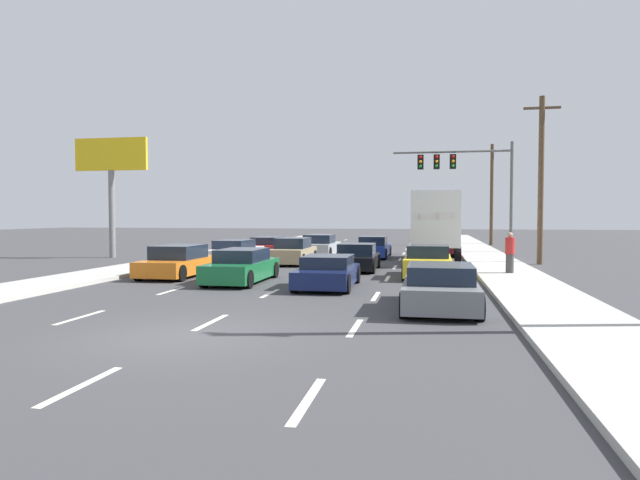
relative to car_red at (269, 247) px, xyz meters
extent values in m
plane|color=#3D3D3F|center=(4.85, 1.81, -0.55)|extent=(140.00, 140.00, 0.00)
cube|color=#B2AFA8|center=(13.17, -3.19, -0.48)|extent=(2.74, 80.00, 0.14)
cube|color=#B2AFA8|center=(-3.47, -3.19, -0.48)|extent=(2.74, 80.00, 0.14)
cube|color=silver|center=(1.45, -21.65, -0.54)|extent=(0.14, 2.00, 0.01)
cube|color=silver|center=(1.45, -16.65, -0.54)|extent=(0.14, 2.00, 0.01)
cube|color=silver|center=(1.45, -11.65, -0.54)|extent=(0.14, 2.00, 0.01)
cube|color=silver|center=(1.45, -6.65, -0.54)|extent=(0.14, 2.00, 0.01)
cube|color=silver|center=(1.45, -1.65, -0.54)|extent=(0.14, 2.00, 0.01)
cube|color=silver|center=(1.45, 3.35, -0.54)|extent=(0.14, 2.00, 0.01)
cube|color=silver|center=(1.45, 8.35, -0.54)|extent=(0.14, 2.00, 0.01)
cube|color=silver|center=(1.45, 13.35, -0.54)|extent=(0.14, 2.00, 0.01)
cube|color=silver|center=(1.45, 18.35, -0.54)|extent=(0.14, 2.00, 0.01)
cube|color=silver|center=(1.45, 23.35, -0.54)|extent=(0.14, 2.00, 0.01)
cube|color=silver|center=(4.85, -26.65, -0.54)|extent=(0.14, 2.00, 0.01)
cube|color=silver|center=(4.85, -21.65, -0.54)|extent=(0.14, 2.00, 0.01)
cube|color=silver|center=(4.85, -16.65, -0.54)|extent=(0.14, 2.00, 0.01)
cube|color=silver|center=(4.85, -11.65, -0.54)|extent=(0.14, 2.00, 0.01)
cube|color=silver|center=(4.85, -6.65, -0.54)|extent=(0.14, 2.00, 0.01)
cube|color=silver|center=(4.85, -1.65, -0.54)|extent=(0.14, 2.00, 0.01)
cube|color=silver|center=(4.85, 3.35, -0.54)|extent=(0.14, 2.00, 0.01)
cube|color=silver|center=(4.85, 8.35, -0.54)|extent=(0.14, 2.00, 0.01)
cube|color=silver|center=(4.85, 13.35, -0.54)|extent=(0.14, 2.00, 0.01)
cube|color=silver|center=(4.85, 18.35, -0.54)|extent=(0.14, 2.00, 0.01)
cube|color=silver|center=(4.85, 23.35, -0.54)|extent=(0.14, 2.00, 0.01)
cube|color=silver|center=(8.25, -26.65, -0.54)|extent=(0.14, 2.00, 0.01)
cube|color=silver|center=(8.25, -21.65, -0.54)|extent=(0.14, 2.00, 0.01)
cube|color=silver|center=(8.25, -16.65, -0.54)|extent=(0.14, 2.00, 0.01)
cube|color=silver|center=(8.25, -11.65, -0.54)|extent=(0.14, 2.00, 0.01)
cube|color=silver|center=(8.25, -6.65, -0.54)|extent=(0.14, 2.00, 0.01)
cube|color=silver|center=(8.25, -1.65, -0.54)|extent=(0.14, 2.00, 0.01)
cube|color=silver|center=(8.25, 3.35, -0.54)|extent=(0.14, 2.00, 0.01)
cube|color=silver|center=(8.25, 8.35, -0.54)|extent=(0.14, 2.00, 0.01)
cube|color=silver|center=(8.25, 13.35, -0.54)|extent=(0.14, 2.00, 0.01)
cube|color=silver|center=(8.25, 18.35, -0.54)|extent=(0.14, 2.00, 0.01)
cube|color=silver|center=(8.25, 23.35, -0.54)|extent=(0.14, 2.00, 0.01)
cube|color=red|center=(0.00, 0.07, -0.12)|extent=(1.84, 4.36, 0.57)
cube|color=#192333|center=(0.00, -0.22, 0.39)|extent=(1.60, 2.20, 0.46)
cylinder|color=black|center=(-0.82, 1.70, -0.23)|extent=(0.23, 0.64, 0.64)
cylinder|color=black|center=(0.85, 1.69, -0.23)|extent=(0.23, 0.64, 0.64)
cylinder|color=black|center=(-0.85, -1.54, -0.23)|extent=(0.23, 0.64, 0.64)
cylinder|color=black|center=(0.82, -1.55, -0.23)|extent=(0.23, 0.64, 0.64)
cube|color=white|center=(-0.08, -6.01, -0.08)|extent=(1.78, 4.70, 0.66)
cube|color=#192333|center=(-0.08, -6.14, 0.47)|extent=(1.56, 2.40, 0.44)
cylinder|color=black|center=(-0.90, -4.21, -0.23)|extent=(0.22, 0.64, 0.64)
cylinder|color=black|center=(0.75, -4.21, -0.23)|extent=(0.22, 0.64, 0.64)
cylinder|color=black|center=(-0.91, -7.81, -0.23)|extent=(0.22, 0.64, 0.64)
cylinder|color=black|center=(0.74, -7.81, -0.23)|extent=(0.22, 0.64, 0.64)
cube|color=orange|center=(-0.24, -12.48, -0.11)|extent=(1.89, 4.50, 0.60)
cube|color=#192333|center=(-0.24, -12.44, 0.47)|extent=(1.65, 2.27, 0.55)
cylinder|color=black|center=(-1.12, -10.78, -0.23)|extent=(0.22, 0.64, 0.64)
cylinder|color=black|center=(0.62, -10.77, -0.23)|extent=(0.22, 0.64, 0.64)
cylinder|color=black|center=(-1.10, -14.18, -0.23)|extent=(0.22, 0.64, 0.64)
cylinder|color=black|center=(0.64, -14.17, -0.23)|extent=(0.22, 0.64, 0.64)
cube|color=#B7BABF|center=(3.22, 0.30, -0.08)|extent=(1.92, 4.40, 0.66)
cube|color=#192333|center=(3.22, 0.11, 0.51)|extent=(1.67, 2.11, 0.52)
cylinder|color=black|center=(2.35, 1.95, -0.23)|extent=(0.23, 0.64, 0.64)
cylinder|color=black|center=(4.11, 1.93, -0.23)|extent=(0.23, 0.64, 0.64)
cylinder|color=black|center=(2.32, -1.34, -0.23)|extent=(0.23, 0.64, 0.64)
cylinder|color=black|center=(4.08, -1.36, -0.23)|extent=(0.23, 0.64, 0.64)
cube|color=tan|center=(2.97, -5.82, -0.06)|extent=(1.75, 4.02, 0.69)
cube|color=#192333|center=(2.97, -5.84, 0.55)|extent=(1.53, 2.08, 0.53)
cylinder|color=black|center=(2.16, -4.37, -0.23)|extent=(0.22, 0.64, 0.64)
cylinder|color=black|center=(3.77, -4.36, -0.23)|extent=(0.22, 0.64, 0.64)
cylinder|color=black|center=(2.18, -7.28, -0.23)|extent=(0.22, 0.64, 0.64)
cylinder|color=black|center=(3.79, -7.27, -0.23)|extent=(0.22, 0.64, 0.64)
cube|color=#196B38|center=(2.97, -13.91, -0.08)|extent=(1.76, 4.52, 0.65)
cube|color=#192333|center=(2.97, -13.84, 0.47)|extent=(1.54, 2.31, 0.46)
cylinder|color=black|center=(2.15, -12.21, -0.23)|extent=(0.22, 0.64, 0.64)
cylinder|color=black|center=(3.76, -12.20, -0.23)|extent=(0.22, 0.64, 0.64)
cylinder|color=black|center=(2.18, -15.62, -0.23)|extent=(0.22, 0.64, 0.64)
cylinder|color=black|center=(3.78, -15.61, -0.23)|extent=(0.22, 0.64, 0.64)
cube|color=#1E389E|center=(6.64, -0.40, -0.11)|extent=(1.74, 4.62, 0.61)
cube|color=#192333|center=(6.63, -0.75, 0.46)|extent=(1.52, 2.02, 0.53)
cylinder|color=black|center=(5.85, 1.36, -0.23)|extent=(0.22, 0.64, 0.64)
cylinder|color=black|center=(7.44, 1.35, -0.23)|extent=(0.22, 0.64, 0.64)
cylinder|color=black|center=(5.83, -2.16, -0.23)|extent=(0.22, 0.64, 0.64)
cylinder|color=black|center=(7.42, -2.17, -0.23)|extent=(0.22, 0.64, 0.64)
cube|color=black|center=(6.62, -8.47, -0.13)|extent=(1.84, 4.02, 0.56)
cube|color=#192333|center=(6.62, -8.45, 0.41)|extent=(1.60, 1.84, 0.53)
cylinder|color=black|center=(5.77, -7.03, -0.23)|extent=(0.23, 0.64, 0.64)
cylinder|color=black|center=(7.45, -7.01, -0.23)|extent=(0.23, 0.64, 0.64)
cylinder|color=black|center=(5.80, -9.93, -0.23)|extent=(0.23, 0.64, 0.64)
cylinder|color=black|center=(7.48, -9.91, -0.23)|extent=(0.23, 0.64, 0.64)
cube|color=#141E4C|center=(6.41, -14.84, -0.13)|extent=(1.87, 4.03, 0.56)
cube|color=#192333|center=(6.41, -14.78, 0.36)|extent=(1.63, 2.06, 0.41)
cylinder|color=black|center=(5.54, -13.40, -0.23)|extent=(0.23, 0.64, 0.64)
cylinder|color=black|center=(7.24, -13.38, -0.23)|extent=(0.23, 0.64, 0.64)
cylinder|color=black|center=(5.58, -16.30, -0.23)|extent=(0.23, 0.64, 0.64)
cylinder|color=black|center=(7.28, -16.28, -0.23)|extent=(0.23, 0.64, 0.64)
cube|color=white|center=(10.17, -3.72, 1.78)|extent=(2.37, 5.83, 2.76)
cube|color=red|center=(10.17, -6.62, 1.92)|extent=(2.13, 0.04, 0.36)
cube|color=maroon|center=(10.16, 0.14, 0.84)|extent=(2.27, 1.90, 2.18)
cylinder|color=black|center=(9.03, 0.14, -0.07)|extent=(0.30, 0.96, 0.96)
cylinder|color=black|center=(11.29, 0.14, -0.07)|extent=(0.30, 0.96, 0.96)
cylinder|color=black|center=(9.04, -4.89, -0.07)|extent=(0.30, 0.96, 0.96)
cylinder|color=black|center=(11.30, -4.88, -0.07)|extent=(0.30, 0.96, 0.96)
cube|color=yellow|center=(9.82, -10.83, -0.06)|extent=(1.85, 4.13, 0.70)
cube|color=#192333|center=(9.82, -11.16, 0.53)|extent=(1.62, 1.85, 0.49)
cylinder|color=black|center=(8.99, -9.32, -0.23)|extent=(0.23, 0.64, 0.64)
cylinder|color=black|center=(10.69, -9.33, -0.23)|extent=(0.23, 0.64, 0.64)
cylinder|color=black|center=(8.96, -12.33, -0.23)|extent=(0.23, 0.64, 0.64)
cylinder|color=black|center=(10.66, -12.35, -0.23)|extent=(0.23, 0.64, 0.64)
cube|color=slate|center=(10.16, -18.63, -0.10)|extent=(1.91, 4.39, 0.62)
cube|color=#192333|center=(10.16, -18.93, 0.44)|extent=(1.68, 2.16, 0.46)
cylinder|color=black|center=(9.26, -16.99, -0.23)|extent=(0.22, 0.64, 0.64)
cylinder|color=black|center=(11.04, -16.98, -0.23)|extent=(0.22, 0.64, 0.64)
cylinder|color=black|center=(9.27, -20.27, -0.23)|extent=(0.22, 0.64, 0.64)
cylinder|color=black|center=(11.05, -20.27, -0.23)|extent=(0.22, 0.64, 0.64)
cylinder|color=#595B56|center=(15.14, 4.53, 3.11)|extent=(0.20, 0.20, 7.32)
cylinder|color=#595B56|center=(11.29, 4.53, 6.18)|extent=(7.69, 0.14, 0.14)
cube|color=black|center=(11.39, 4.53, 5.53)|extent=(0.40, 0.56, 0.95)
sphere|color=red|center=(11.39, 4.22, 5.83)|extent=(0.20, 0.20, 0.20)
sphere|color=orange|center=(11.39, 4.22, 5.53)|extent=(0.20, 0.20, 0.20)
sphere|color=green|center=(11.39, 4.22, 5.23)|extent=(0.20, 0.20, 0.20)
cube|color=black|center=(10.33, 4.53, 5.53)|extent=(0.40, 0.56, 0.95)
sphere|color=red|center=(10.33, 4.22, 5.83)|extent=(0.20, 0.20, 0.20)
sphere|color=orange|center=(10.33, 4.22, 5.53)|extent=(0.20, 0.20, 0.20)
sphere|color=green|center=(10.33, 4.22, 5.23)|extent=(0.20, 0.20, 0.20)
cube|color=black|center=(9.27, 4.53, 5.53)|extent=(0.40, 0.56, 0.95)
sphere|color=red|center=(9.27, 4.22, 5.83)|extent=(0.20, 0.20, 0.20)
sphere|color=orange|center=(9.27, 4.22, 5.53)|extent=(0.20, 0.20, 0.20)
sphere|color=green|center=(9.27, 4.22, 5.23)|extent=(0.20, 0.20, 0.20)
cylinder|color=brown|center=(15.44, -3.62, 3.73)|extent=(0.28, 0.28, 8.55)
cube|color=brown|center=(15.44, -3.62, 7.41)|extent=(1.80, 0.12, 0.12)
cylinder|color=brown|center=(15.05, 15.49, 3.71)|extent=(0.28, 0.28, 8.51)
cube|color=brown|center=(15.05, 15.49, 7.36)|extent=(1.80, 0.12, 0.12)
cylinder|color=slate|center=(-8.67, -3.46, 2.04)|extent=(0.36, 0.36, 5.18)
cube|color=yellow|center=(-8.67, -3.46, 5.59)|extent=(4.59, 0.20, 1.92)
cylinder|color=#3F3F42|center=(13.14, -9.78, -0.02)|extent=(0.32, 0.32, 0.78)
cylinder|color=red|center=(13.14, -9.78, 0.71)|extent=(0.38, 0.38, 0.68)
sphere|color=tan|center=(13.14, -9.78, 1.16)|extent=(0.21, 0.21, 0.21)
camera|label=1|loc=(9.84, -34.01, 1.95)|focal=31.64mm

